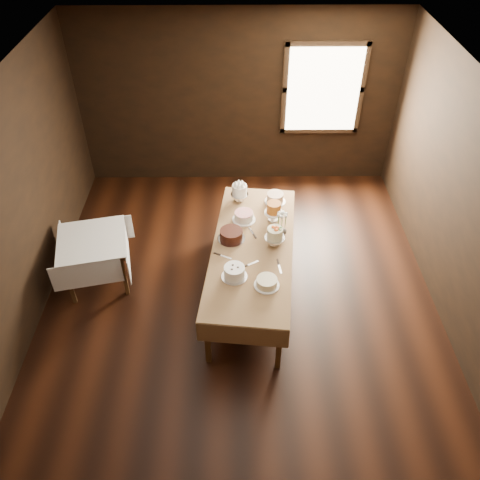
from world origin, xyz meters
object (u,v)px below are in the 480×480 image
(cake_server_d, at_px, (280,232))
(cake_cream, at_px, (267,282))
(side_table, at_px, (92,244))
(cake_lattice, at_px, (244,217))
(cake_caramel, at_px, (274,212))
(cake_chocolate, at_px, (231,235))
(cake_server_b, at_px, (280,269))
(cake_server_e, at_px, (226,257))
(cake_flowers, at_px, (275,237))
(cake_swirl, at_px, (234,272))
(cake_server_a, at_px, (253,263))
(cake_meringue, at_px, (240,193))
(display_table, at_px, (252,250))
(cake_speckled, at_px, (275,198))
(cake_server_c, at_px, (251,231))
(flower_vase, at_px, (281,230))

(cake_server_d, bearing_deg, cake_cream, -123.40)
(side_table, bearing_deg, cake_lattice, 9.20)
(cake_caramel, relative_size, cake_chocolate, 0.75)
(cake_caramel, relative_size, cake_cream, 0.85)
(cake_server_b, relative_size, cake_server_e, 1.00)
(cake_lattice, relative_size, cake_server_e, 1.40)
(cake_flowers, relative_size, cake_swirl, 0.82)
(cake_server_a, height_order, cake_server_d, same)
(cake_lattice, bearing_deg, cake_meringue, 96.77)
(display_table, xyz_separation_m, cake_chocolate, (-0.26, 0.15, 0.12))
(cake_speckled, xyz_separation_m, cake_cream, (-0.19, -1.58, -0.02))
(cake_chocolate, distance_m, cake_flowers, 0.54)
(cake_lattice, bearing_deg, cake_flowers, -52.87)
(cake_flowers, relative_size, cake_server_a, 1.07)
(cake_speckled, distance_m, cake_server_c, 0.71)
(cake_meringue, relative_size, cake_cream, 0.78)
(cake_caramel, height_order, cake_server_e, cake_caramel)
(display_table, height_order, cake_chocolate, cake_chocolate)
(cake_chocolate, bearing_deg, display_table, -30.14)
(cake_server_e, bearing_deg, cake_server_b, 8.35)
(cake_speckled, bearing_deg, cake_server_d, -87.80)
(side_table, distance_m, cake_speckled, 2.47)
(cake_chocolate, xyz_separation_m, cake_server_d, (0.62, 0.13, -0.06))
(cake_cream, bearing_deg, cake_caramel, 83.00)
(flower_vase, bearing_deg, cake_speckled, 92.59)
(cake_server_e, bearing_deg, cake_server_a, 8.42)
(cake_cream, bearing_deg, flower_vase, 75.66)
(side_table, bearing_deg, cake_chocolate, -2.22)
(cake_server_d, xyz_separation_m, flower_vase, (0.01, -0.05, 0.07))
(cake_caramel, relative_size, flower_vase, 2.00)
(cake_lattice, relative_size, cake_chocolate, 0.91)
(cake_flowers, xyz_separation_m, cake_server_c, (-0.28, 0.26, -0.11))
(cake_swirl, xyz_separation_m, cake_server_e, (-0.10, 0.33, -0.07))
(display_table, distance_m, cake_server_e, 0.38)
(cake_caramel, bearing_deg, display_table, -118.31)
(side_table, relative_size, flower_vase, 7.23)
(cake_server_e, bearing_deg, side_table, -166.47)
(cake_server_a, distance_m, cake_server_e, 0.34)
(cake_server_a, bearing_deg, cake_server_b, -48.69)
(cake_flowers, distance_m, flower_vase, 0.21)
(cake_meringue, distance_m, cake_caramel, 0.62)
(cake_server_c, bearing_deg, cake_meringue, -8.75)
(cake_caramel, distance_m, flower_vase, 0.32)
(display_table, xyz_separation_m, cake_speckled, (0.33, 0.92, 0.12))
(cake_server_c, relative_size, cake_server_d, 1.00)
(cake_server_b, bearing_deg, cake_meringue, -168.20)
(cake_flowers, height_order, cake_server_c, cake_flowers)
(side_table, distance_m, flower_vase, 2.40)
(cake_cream, xyz_separation_m, flower_vase, (0.22, 0.88, 0.02))
(display_table, relative_size, cake_cream, 7.86)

